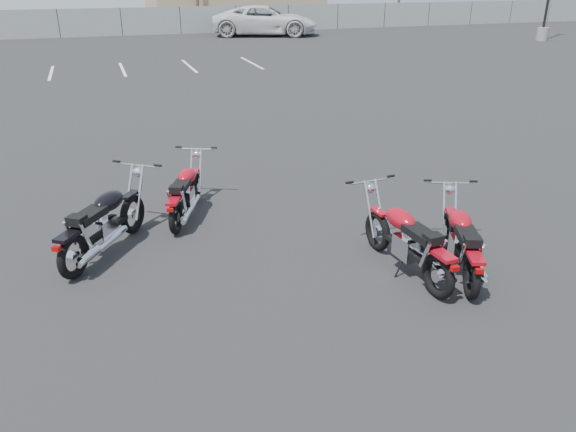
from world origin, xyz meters
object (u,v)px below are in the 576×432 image
object	(u,v)px
motorcycle_front_red	(186,193)
white_van	(265,12)
motorcycle_rear_red	(462,242)
motorcycle_second_black	(104,223)
motorcycle_third_red	(407,240)

from	to	relation	value
motorcycle_front_red	white_van	xyz separation A→B (m)	(10.29, 29.30, 1.09)
motorcycle_rear_red	white_van	xyz separation A→B (m)	(6.89, 32.57, 1.07)
motorcycle_second_black	motorcycle_third_red	distance (m)	4.54
motorcycle_rear_red	motorcycle_front_red	bearing A→B (deg)	136.16
motorcycle_front_red	motorcycle_rear_red	distance (m)	4.72
motorcycle_second_black	motorcycle_third_red	bearing A→B (deg)	-26.22
motorcycle_second_black	white_van	size ratio (longest dim) A/B	0.26
motorcycle_front_red	white_van	distance (m)	31.07
motorcycle_front_red	motorcycle_third_red	world-z (taller)	motorcycle_third_red
motorcycle_front_red	motorcycle_rear_red	xyz separation A→B (m)	(3.40, -3.27, 0.02)
motorcycle_rear_red	white_van	bearing A→B (deg)	78.06
motorcycle_third_red	motorcycle_front_red	bearing A→B (deg)	131.38
motorcycle_second_black	white_van	distance (m)	32.51
motorcycle_front_red	motorcycle_third_red	distance (m)	4.03
motorcycle_third_red	white_van	xyz separation A→B (m)	(7.63, 32.32, 1.05)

